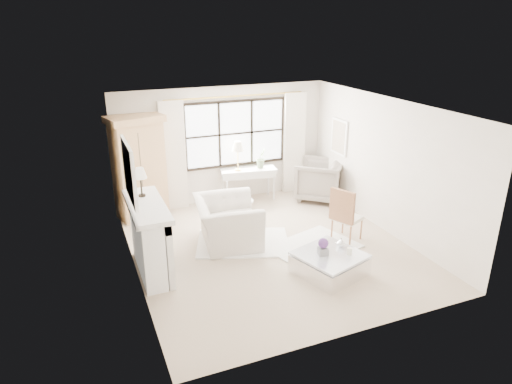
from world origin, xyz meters
TOP-DOWN VIEW (x-y plane):
  - floor at (0.00, 0.00)m, footprint 5.50×5.50m
  - ceiling at (0.00, 0.00)m, footprint 5.50×5.50m
  - wall_back at (0.00, 2.75)m, footprint 5.00×0.00m
  - wall_front at (0.00, -2.75)m, footprint 5.00×0.00m
  - wall_left at (-2.50, 0.00)m, footprint 0.00×5.50m
  - wall_right at (2.50, 0.00)m, footprint 0.00×5.50m
  - window_pane at (0.30, 2.73)m, footprint 2.40×0.02m
  - window_frame at (0.30, 2.72)m, footprint 2.50×0.04m
  - curtain_rod at (0.30, 2.67)m, footprint 3.30×0.04m
  - curtain_left at (-1.20, 2.65)m, footprint 0.55×0.10m
  - curtain_right at (1.80, 2.65)m, footprint 0.55×0.10m
  - fireplace at (-2.27, 0.00)m, footprint 0.58×1.66m
  - mirror_frame at (-2.47, 0.00)m, footprint 0.05×1.15m
  - mirror_glass at (-2.44, 0.00)m, footprint 0.02×1.00m
  - art_frame at (2.47, 1.70)m, footprint 0.04×0.62m
  - art_canvas at (2.45, 1.70)m, footprint 0.01×0.52m
  - mantel_lamp at (-2.26, 0.37)m, footprint 0.22×0.22m
  - armoire at (-2.00, 2.47)m, footprint 1.27×0.97m
  - console_table at (0.50, 2.43)m, footprint 1.36×0.66m
  - console_lamp at (0.24, 2.42)m, footprint 0.28×0.28m
  - orchid_plant at (0.81, 2.41)m, footprint 0.32×0.31m
  - side_table at (-0.05, 1.30)m, footprint 0.40×0.40m
  - rug_left at (-0.42, 0.39)m, footprint 2.07×1.76m
  - rug_right at (0.76, -0.31)m, footprint 1.85×1.58m
  - club_armchair at (-0.68, 0.52)m, footprint 1.36×1.50m
  - wingback_chair at (2.11, 1.90)m, footprint 1.47×1.47m
  - french_chair at (1.51, -0.24)m, footprint 0.64×0.64m
  - coffee_table at (0.54, -1.23)m, footprint 1.26×1.26m
  - planter_box at (0.42, -1.20)m, footprint 0.19×0.19m
  - planter_flowers at (0.42, -1.20)m, footprint 0.17×0.17m
  - pillar_candle at (0.83, -1.37)m, footprint 0.09×0.09m
  - coffee_vase at (0.85, -1.08)m, footprint 0.17×0.17m

SIDE VIEW (x-z plane):
  - floor at x=0.00m, z-range 0.00..0.00m
  - rug_right at x=0.76m, z-range 0.00..0.03m
  - rug_left at x=-0.42m, z-range 0.00..0.03m
  - coffee_table at x=0.54m, z-range -0.01..0.37m
  - french_chair at x=1.51m, z-range -0.23..0.85m
  - side_table at x=-0.05m, z-range 0.08..0.58m
  - console_table at x=0.50m, z-range 0.00..0.80m
  - club_armchair at x=-0.68m, z-range 0.00..0.87m
  - pillar_candle at x=0.83m, z-range 0.38..0.50m
  - planter_box at x=0.42m, z-range 0.38..0.50m
  - coffee_vase at x=0.85m, z-range 0.38..0.54m
  - wingback_chair at x=2.11m, z-range 0.00..0.96m
  - planter_flowers at x=0.42m, z-range 0.50..0.68m
  - fireplace at x=-2.27m, z-range 0.02..1.28m
  - orchid_plant at x=0.81m, z-range 0.80..1.26m
  - armoire at x=-2.00m, z-range 0.02..2.26m
  - curtain_left at x=-1.20m, z-range 0.00..2.47m
  - curtain_right at x=1.80m, z-range 0.00..2.47m
  - wall_left at x=-2.50m, z-range -1.40..4.10m
  - wall_right at x=2.50m, z-range -1.40..4.10m
  - wall_back at x=0.00m, z-range -1.15..3.85m
  - wall_front at x=0.00m, z-range -1.15..3.85m
  - console_lamp at x=0.24m, z-range 1.01..1.70m
  - art_frame at x=2.47m, z-range 1.14..1.96m
  - art_canvas at x=2.45m, z-range 1.19..1.91m
  - window_pane at x=0.30m, z-range 0.85..2.35m
  - window_frame at x=0.30m, z-range 0.85..2.35m
  - mantel_lamp at x=-2.26m, z-range 1.40..1.91m
  - mirror_frame at x=-2.47m, z-range 1.37..2.31m
  - mirror_glass at x=-2.44m, z-range 1.44..2.24m
  - curtain_rod at x=0.30m, z-range 2.45..2.49m
  - ceiling at x=0.00m, z-range 2.70..2.70m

